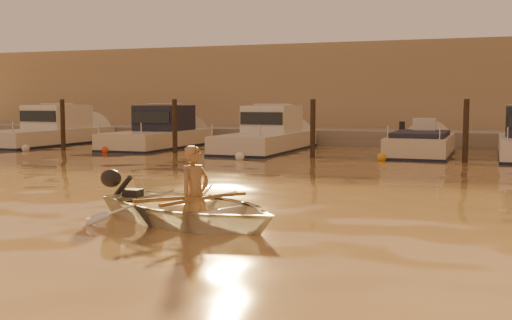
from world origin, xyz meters
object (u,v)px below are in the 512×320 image
at_px(moored_boat_1, 158,133).
at_px(waterfront_building, 382,92).
at_px(person, 195,194).
at_px(moored_boat_0, 48,131).
at_px(dinghy, 191,208).
at_px(moored_boat_3, 421,149).
at_px(moored_boat_2, 267,135).

xyz_separation_m(moored_boat_1, waterfront_building, (7.45, 11.00, 1.77)).
xyz_separation_m(person, moored_boat_0, (-14.19, 14.43, 0.15)).
distance_m(dinghy, moored_boat_3, 14.54).
relative_size(moored_boat_0, waterfront_building, 0.17).
distance_m(moored_boat_1, moored_boat_2, 4.80).
bearing_deg(moored_boat_0, waterfront_building, 40.29).
relative_size(dinghy, moored_boat_3, 0.58).
xyz_separation_m(person, moored_boat_2, (-3.87, 14.43, 0.15)).
height_order(moored_boat_1, moored_boat_3, moored_boat_1).
xyz_separation_m(moored_boat_2, moored_boat_3, (5.86, 0.00, -0.40)).
bearing_deg(waterfront_building, moored_boat_1, -124.11).
relative_size(dinghy, waterfront_building, 0.07).
bearing_deg(moored_boat_1, dinghy, -59.21).
height_order(moored_boat_0, waterfront_building, waterfront_building).
bearing_deg(waterfront_building, moored_boat_3, -73.72).
bearing_deg(moored_boat_2, dinghy, -75.30).
distance_m(dinghy, moored_boat_2, 14.89).
height_order(moored_boat_1, moored_boat_2, same).
bearing_deg(moored_boat_0, moored_boat_1, 0.00).
bearing_deg(moored_boat_2, moored_boat_0, 180.00).
relative_size(person, waterfront_building, 0.03).
bearing_deg(moored_boat_3, moored_boat_0, 180.00).
xyz_separation_m(dinghy, moored_boat_2, (-3.77, 14.39, 0.39)).
bearing_deg(moored_boat_3, moored_boat_1, 180.00).
bearing_deg(person, moored_boat_2, 35.97).
xyz_separation_m(dinghy, moored_boat_1, (-8.58, 14.39, 0.39)).
height_order(dinghy, person, person).
bearing_deg(person, moored_boat_0, 65.49).
bearing_deg(moored_boat_3, waterfront_building, 106.28).
xyz_separation_m(moored_boat_1, moored_boat_3, (10.66, 0.00, -0.40)).
height_order(person, moored_boat_2, moored_boat_2).
bearing_deg(moored_boat_1, person, -59.00).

